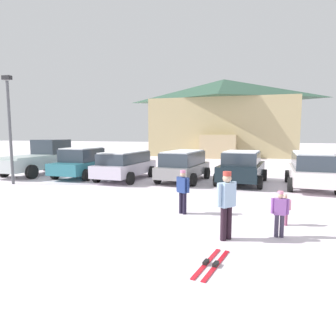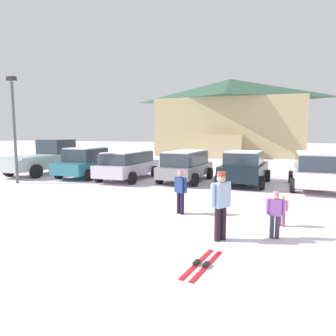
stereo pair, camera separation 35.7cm
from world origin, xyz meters
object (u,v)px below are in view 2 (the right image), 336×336
at_px(skier_adult_in_blue_parka, 221,202).
at_px(skier_teen_in_navy_coat, 181,189).
at_px(parked_grey_wagon, 186,165).
at_px(pickup_truck, 47,158).
at_px(parked_black_sedan, 244,167).
at_px(lamp_post, 14,124).
at_px(parked_teal_hatchback, 87,162).
at_px(ski_lodge, 230,117).
at_px(pair_of_skis, 202,264).
at_px(skier_child_in_purple_jacket, 275,212).
at_px(parked_white_suv, 314,169).
at_px(skier_child_in_pink_snowsuit, 282,208).
at_px(parked_silver_wagon, 128,164).

distance_m(skier_adult_in_blue_parka, skier_teen_in_navy_coat, 2.53).
height_order(parked_grey_wagon, pickup_truck, pickup_truck).
xyz_separation_m(parked_black_sedan, lamp_post, (-11.14, -3.33, 2.18)).
bearing_deg(parked_teal_hatchback, ski_lodge, 73.65).
relative_size(skier_adult_in_blue_parka, pair_of_skis, 1.07).
bearing_deg(skier_child_in_purple_jacket, pair_of_skis, -124.22).
bearing_deg(parked_white_suv, ski_lodge, 106.91).
bearing_deg(skier_child_in_purple_jacket, pickup_truck, 148.75).
relative_size(parked_grey_wagon, lamp_post, 0.82).
distance_m(parked_white_suv, skier_child_in_pink_snowsuit, 6.74).
height_order(ski_lodge, lamp_post, ski_lodge).
height_order(skier_child_in_purple_jacket, skier_child_in_pink_snowsuit, skier_child_in_purple_jacket).
relative_size(skier_child_in_purple_jacket, skier_adult_in_blue_parka, 0.70).
relative_size(parked_teal_hatchback, lamp_post, 0.85).
height_order(parked_black_sedan, skier_adult_in_blue_parka, parked_black_sedan).
distance_m(parked_black_sedan, parked_white_suv, 3.17).
relative_size(parked_silver_wagon, skier_child_in_purple_jacket, 3.96).
relative_size(parked_grey_wagon, parked_white_suv, 0.96).
bearing_deg(pair_of_skis, parked_black_sedan, 89.19).
bearing_deg(skier_adult_in_blue_parka, parked_silver_wagon, 128.01).
bearing_deg(pickup_truck, skier_adult_in_blue_parka, -35.45).
xyz_separation_m(parked_teal_hatchback, skier_child_in_pink_snowsuit, (10.52, -6.68, -0.36)).
height_order(parked_black_sedan, skier_child_in_purple_jacket, parked_black_sedan).
bearing_deg(parked_silver_wagon, parked_white_suv, 0.82).
bearing_deg(pair_of_skis, ski_lodge, 95.58).
distance_m(parked_silver_wagon, parked_grey_wagon, 3.23).
bearing_deg(parked_black_sedan, skier_child_in_pink_snowsuit, -77.83).
relative_size(parked_grey_wagon, skier_teen_in_navy_coat, 3.12).
bearing_deg(lamp_post, skier_child_in_pink_snowsuit, -15.33).
bearing_deg(skier_adult_in_blue_parka, ski_lodge, 96.14).
xyz_separation_m(parked_silver_wagon, pair_of_skis, (6.11, -9.49, -0.84)).
xyz_separation_m(parked_silver_wagon, skier_teen_in_navy_coat, (4.70, -6.00, -0.06)).
relative_size(parked_silver_wagon, skier_teen_in_navy_coat, 3.27).
xyz_separation_m(ski_lodge, parked_black_sedan, (3.08, -20.23, -3.58)).
distance_m(skier_child_in_purple_jacket, lamp_post, 13.41).
bearing_deg(pickup_truck, skier_child_in_pink_snowsuit, -27.46).
xyz_separation_m(parked_white_suv, pair_of_skis, (-3.29, -9.63, -0.89)).
height_order(ski_lodge, parked_teal_hatchback, ski_lodge).
distance_m(parked_teal_hatchback, skier_teen_in_navy_coat, 9.80).
relative_size(parked_white_suv, lamp_post, 0.85).
height_order(parked_black_sedan, skier_teen_in_navy_coat, parked_black_sedan).
height_order(parked_teal_hatchback, parked_grey_wagon, parked_teal_hatchback).
bearing_deg(skier_teen_in_navy_coat, parked_black_sedan, 76.39).
xyz_separation_m(parked_grey_wagon, skier_child_in_pink_snowsuit, (4.50, -6.77, -0.38)).
xyz_separation_m(parked_silver_wagon, parked_grey_wagon, (3.21, 0.40, 0.02)).
height_order(parked_silver_wagon, skier_adult_in_blue_parka, skier_adult_in_blue_parka).
relative_size(skier_adult_in_blue_parka, skier_teen_in_navy_coat, 1.19).
distance_m(pickup_truck, skier_teen_in_navy_coat, 12.80).
bearing_deg(pickup_truck, parked_silver_wagon, -7.62).
bearing_deg(parked_silver_wagon, pair_of_skis, -57.23).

